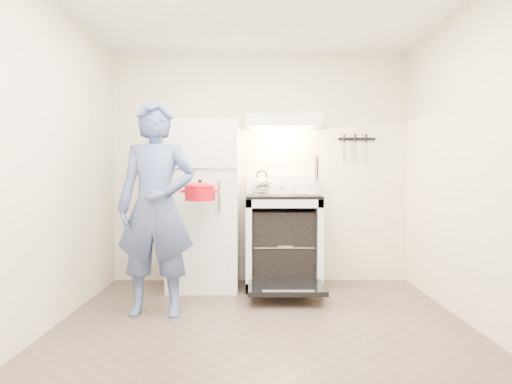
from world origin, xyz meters
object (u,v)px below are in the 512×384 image
stove_body (283,243)px  refrigerator (204,205)px  person (156,208)px  dutch_oven (200,194)px  tea_kettle (262,182)px

stove_body → refrigerator: bearing=-178.2°
person → dutch_oven: (0.32, 0.40, 0.10)m
stove_body → person: 1.56m
refrigerator → tea_kettle: size_ratio=6.58×
stove_body → tea_kettle: bearing=142.6°
refrigerator → tea_kettle: bearing=17.9°
refrigerator → person: person is taller
refrigerator → person: 1.04m
tea_kettle → dutch_oven: size_ratio=0.74×
stove_body → person: person is taller
stove_body → tea_kettle: tea_kettle is taller
refrigerator → tea_kettle: (0.59, 0.19, 0.23)m
stove_body → person: size_ratio=0.52×
refrigerator → person: (-0.30, -0.99, 0.04)m
refrigerator → stove_body: size_ratio=1.85×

